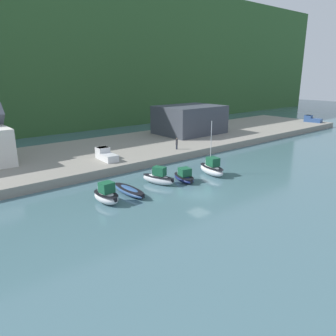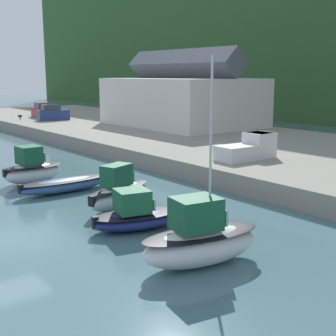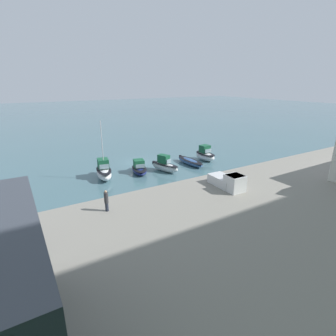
% 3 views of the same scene
% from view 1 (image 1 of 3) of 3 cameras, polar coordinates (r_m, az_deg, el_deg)
% --- Properties ---
extents(ground_plane, '(320.00, 320.00, 0.00)m').
position_cam_1_polar(ground_plane, '(42.58, 5.42, -4.63)').
color(ground_plane, '#476B75').
extents(quay_promenade, '(136.65, 23.45, 1.33)m').
position_cam_1_polar(quay_promenade, '(62.48, -11.52, 2.54)').
color(quay_promenade, gray).
rests_on(quay_promenade, ground_plane).
extents(yacht_club_building, '(14.58, 11.32, 6.45)m').
position_cam_1_polar(yacht_club_building, '(77.94, 3.79, 8.41)').
color(yacht_club_building, '#3D424C').
rests_on(yacht_club_building, quay_promenade).
extents(moored_boat_0, '(2.40, 4.34, 2.66)m').
position_cam_1_polar(moored_boat_0, '(40.10, -10.70, -4.70)').
color(moored_boat_0, silver).
rests_on(moored_boat_0, ground_plane).
extents(moored_boat_1, '(1.80, 6.36, 0.92)m').
position_cam_1_polar(moored_boat_1, '(42.58, -6.75, -3.96)').
color(moored_boat_1, '#33568E').
rests_on(moored_boat_1, ground_plane).
extents(moored_boat_2, '(3.06, 5.23, 2.57)m').
position_cam_1_polar(moored_boat_2, '(46.00, -1.70, -1.71)').
color(moored_boat_2, silver).
rests_on(moored_boat_2, ground_plane).
extents(moored_boat_3, '(3.08, 4.90, 2.03)m').
position_cam_1_polar(moored_boat_3, '(47.35, 2.82, -1.49)').
color(moored_boat_3, navy).
rests_on(moored_boat_3, ground_plane).
extents(moored_boat_4, '(2.87, 5.48, 8.27)m').
position_cam_1_polar(moored_boat_4, '(50.54, 7.63, -0.06)').
color(moored_boat_4, white).
rests_on(moored_boat_4, ground_plane).
extents(pickup_truck_0, '(2.59, 4.95, 1.90)m').
position_cam_1_polar(pickup_truck_0, '(105.12, 23.73, 7.79)').
color(pickup_truck_0, '#2D4C84').
rests_on(pickup_truck_0, quay_promenade).
extents(pickup_truck_1, '(2.14, 4.80, 1.90)m').
position_cam_1_polar(pickup_truck_1, '(54.98, -10.83, 2.31)').
color(pickup_truck_1, silver).
rests_on(pickup_truck_1, quay_promenade).
extents(person_on_quay, '(0.40, 0.40, 2.14)m').
position_cam_1_polar(person_on_quay, '(61.32, 1.53, 4.30)').
color(person_on_quay, '#232838').
rests_on(person_on_quay, quay_promenade).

